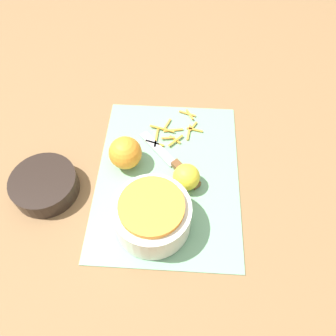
% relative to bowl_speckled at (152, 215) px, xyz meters
% --- Properties ---
extents(ground_plane, '(4.00, 4.00, 0.00)m').
position_rel_bowl_speckled_xyz_m(ground_plane, '(0.13, -0.03, -0.05)').
color(ground_plane, olive).
extents(cutting_board, '(0.47, 0.35, 0.01)m').
position_rel_bowl_speckled_xyz_m(cutting_board, '(0.13, -0.03, -0.05)').
color(cutting_board, '#75AD84').
rests_on(cutting_board, ground_plane).
extents(bowl_speckled, '(0.17, 0.17, 0.09)m').
position_rel_bowl_speckled_xyz_m(bowl_speckled, '(0.00, 0.00, 0.00)').
color(bowl_speckled, silver).
rests_on(bowl_speckled, cutting_board).
extents(bowl_dark, '(0.16, 0.16, 0.05)m').
position_rel_bowl_speckled_xyz_m(bowl_dark, '(0.08, 0.26, -0.03)').
color(bowl_dark, black).
rests_on(bowl_dark, ground_plane).
extents(knife, '(0.18, 0.17, 0.02)m').
position_rel_bowl_speckled_xyz_m(knife, '(0.15, -0.05, -0.04)').
color(knife, brown).
rests_on(knife, cutting_board).
extents(orange_left, '(0.08, 0.08, 0.08)m').
position_rel_bowl_speckled_xyz_m(orange_left, '(0.17, 0.08, -0.00)').
color(orange_left, orange).
rests_on(orange_left, cutting_board).
extents(lemon, '(0.06, 0.06, 0.06)m').
position_rel_bowl_speckled_xyz_m(lemon, '(0.11, -0.07, -0.01)').
color(lemon, yellow).
rests_on(lemon, cutting_board).
extents(peel_pile, '(0.14, 0.15, 0.01)m').
position_rel_bowl_speckled_xyz_m(peel_pile, '(0.28, -0.04, -0.04)').
color(peel_pile, orange).
rests_on(peel_pile, cutting_board).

